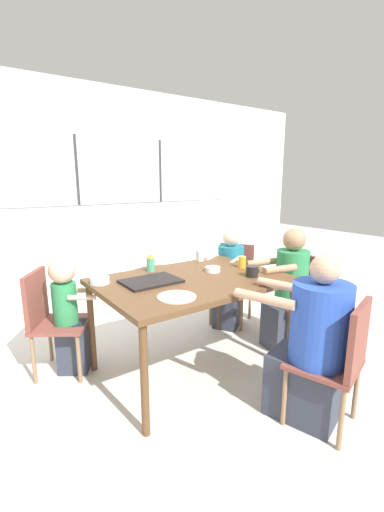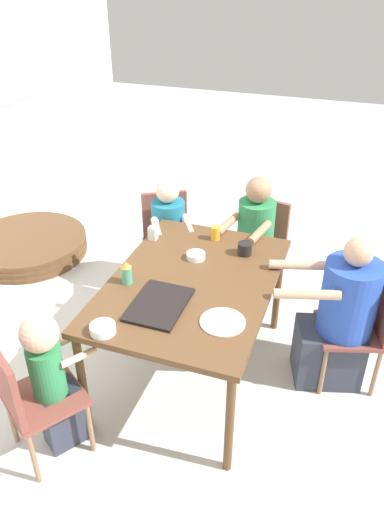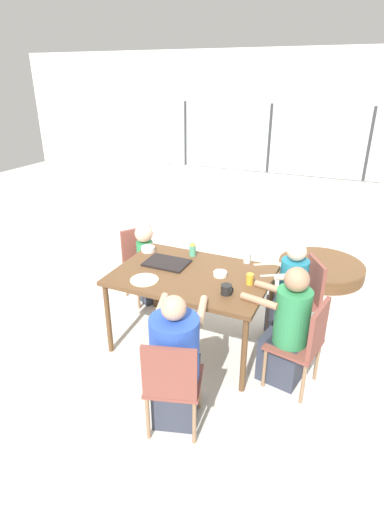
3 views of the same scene
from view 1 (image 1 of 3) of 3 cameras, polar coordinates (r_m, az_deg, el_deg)
name	(u,v)px [view 1 (image 1 of 3)]	position (r m, az deg, el deg)	size (l,w,h in m)	color
ground_plane	(192,368)	(2.99, 0.00, -18.16)	(16.00, 16.00, 0.00)	beige
wall_back_with_windows	(77,188)	(5.04, -18.64, 10.75)	(8.40, 0.08, 2.80)	silver
dining_table	(192,286)	(2.69, 0.00, -5.07)	(1.43, 1.00, 0.77)	brown
chair_for_woman_green_shirt	(340,356)	(2.32, 23.49, -15.00)	(0.50, 0.50, 0.84)	brown
chair_for_man_blue_shirt	(234,276)	(3.77, 7.00, -3.34)	(0.55, 0.55, 0.84)	brown
chair_for_man_teal_shirt	(302,293)	(3.37, 17.82, -5.84)	(0.47, 0.47, 0.84)	brown
chair_for_toddler	(49,314)	(2.95, -22.78, -8.90)	(0.55, 0.55, 0.84)	brown
person_woman_green_shirt	(312,349)	(2.36, 19.33, -14.41)	(0.52, 0.72, 1.10)	#333847
person_man_blue_shirt	(229,282)	(3.63, 6.23, -4.30)	(0.55, 0.48, 1.04)	#333847
person_man_teal_shirt	(288,294)	(3.26, 15.70, -6.13)	(0.57, 0.38, 1.11)	#333847
person_toddler	(68,315)	(2.90, -19.93, -9.16)	(0.39, 0.34, 0.96)	#333847
food_tray_dark	(151,281)	(2.59, -6.87, -4.19)	(0.42, 0.30, 0.02)	black
coffee_mug	(252,271)	(2.76, 9.99, -2.52)	(0.10, 0.10, 0.09)	black
sippy_cup	(151,262)	(2.88, -6.92, -1.05)	(0.07, 0.07, 0.15)	#4CA57F
juice_glass	(242,262)	(3.02, 8.36, -1.00)	(0.06, 0.06, 0.10)	gold
milk_carton_small	(200,256)	(3.24, 1.29, 0.05)	(0.06, 0.06, 0.10)	silver
bowl_white_shallow	(100,280)	(2.63, -15.11, -3.94)	(0.14, 0.14, 0.05)	silver
bowl_cereal	(213,269)	(2.87, 3.46, -2.23)	(0.13, 0.13, 0.04)	white
plate_tortillas	(177,297)	(2.25, -2.57, -6.83)	(0.26, 0.26, 0.01)	beige
folded_table_stack	(166,280)	(5.03, -4.42, -4.00)	(1.12, 1.12, 0.18)	brown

